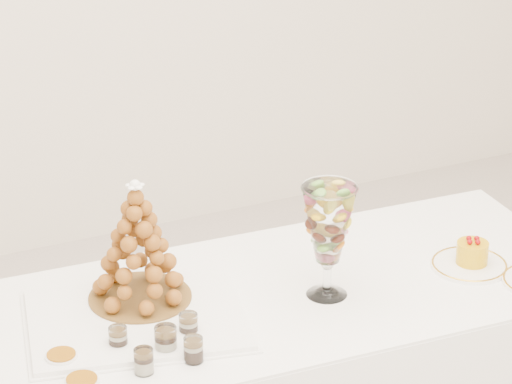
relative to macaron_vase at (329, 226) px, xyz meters
name	(u,v)px	position (x,y,z in m)	size (l,w,h in m)	color
lace_tray	(136,320)	(-0.51, 0.07, -0.20)	(0.55, 0.41, 0.02)	white
macaron_vase	(329,226)	(0.00, 0.00, 0.00)	(0.14, 0.14, 0.31)	white
cake_plate	(469,265)	(0.43, -0.03, -0.20)	(0.22, 0.22, 0.01)	white
verrine_a	(118,339)	(-0.59, -0.03, -0.17)	(0.05, 0.05, 0.06)	white
verrine_b	(166,341)	(-0.50, -0.09, -0.17)	(0.06, 0.06, 0.07)	white
verrine_c	(188,326)	(-0.42, -0.04, -0.17)	(0.05, 0.05, 0.06)	white
verrine_d	(144,361)	(-0.57, -0.15, -0.17)	(0.05, 0.05, 0.06)	white
verrine_e	(193,350)	(-0.45, -0.15, -0.17)	(0.05, 0.05, 0.06)	white
ramekin_back	(62,359)	(-0.74, -0.03, -0.19)	(0.08, 0.08, 0.02)	white
ramekin_front	(82,384)	(-0.73, -0.15, -0.19)	(0.08, 0.08, 0.03)	white
croquembouche	(138,242)	(-0.47, 0.16, -0.02)	(0.27, 0.27, 0.34)	brown
mousse_cake	(472,252)	(0.44, -0.03, -0.16)	(0.09, 0.09, 0.08)	#D39C09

